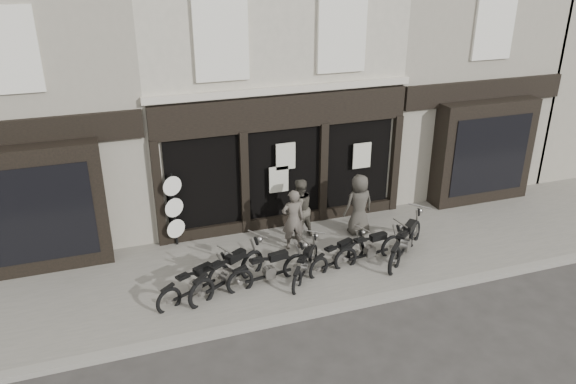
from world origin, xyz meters
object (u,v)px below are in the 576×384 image
object	(u,v)px
motorcycle_0	(196,285)
motorcycle_6	(405,244)
motorcycle_3	(306,266)
man_right	(359,205)
man_centre	(299,209)
motorcycle_2	(269,271)
motorcycle_1	(229,275)
advert_sign_post	(175,213)
man_left	(293,220)
motorcycle_4	(338,257)
motorcycle_5	(370,250)

from	to	relation	value
motorcycle_0	motorcycle_6	xyz separation A→B (m)	(5.45, 0.06, 0.06)
motorcycle_3	man_right	world-z (taller)	man_right
motorcycle_3	man_centre	xyz separation A→B (m)	(0.52, 1.91, 0.61)
motorcycle_2	motorcycle_6	distance (m)	3.69
man_centre	motorcycle_1	bearing A→B (deg)	21.45
advert_sign_post	man_left	bearing A→B (deg)	-42.94
motorcycle_0	man_right	bearing A→B (deg)	-7.68
man_left	motorcycle_1	bearing A→B (deg)	37.49
motorcycle_4	man_left	distance (m)	1.57
advert_sign_post	motorcycle_2	bearing A→B (deg)	-75.58
motorcycle_1	man_left	world-z (taller)	man_left
motorcycle_2	man_centre	size ratio (longest dim) A/B	1.26
motorcycle_5	motorcycle_6	xyz separation A→B (m)	(0.96, -0.09, 0.06)
motorcycle_4	man_right	distance (m)	2.01
motorcycle_6	man_centre	xyz separation A→B (m)	(-2.25, 1.86, 0.52)
motorcycle_1	motorcycle_6	size ratio (longest dim) A/B	1.10
motorcycle_5	man_left	size ratio (longest dim) A/B	1.24
motorcycle_6	motorcycle_1	bearing A→B (deg)	137.79
motorcycle_0	motorcycle_5	size ratio (longest dim) A/B	0.92
motorcycle_5	man_centre	size ratio (longest dim) A/B	1.22
motorcycle_2	motorcycle_6	xyz separation A→B (m)	(3.69, 0.06, 0.04)
motorcycle_0	man_left	distance (m)	3.21
man_left	man_right	xyz separation A→B (m)	(2.00, 0.23, 0.03)
motorcycle_0	man_left	size ratio (longest dim) A/B	1.14
man_right	advert_sign_post	xyz separation A→B (m)	(-4.89, 0.94, 0.08)
motorcycle_5	man_left	xyz separation A→B (m)	(-1.64, 1.23, 0.56)
motorcycle_2	man_right	xyz separation A→B (m)	(3.08, 1.61, 0.57)
motorcycle_3	man_left	size ratio (longest dim) A/B	0.97
man_right	motorcycle_0	bearing A→B (deg)	12.78
motorcycle_3	motorcycle_2	bearing A→B (deg)	128.79
motorcycle_1	motorcycle_2	distance (m)	0.98
man_centre	man_left	bearing A→B (deg)	40.10
motorcycle_0	motorcycle_3	distance (m)	2.69
motorcycle_2	man_left	distance (m)	1.84
motorcycle_3	motorcycle_4	world-z (taller)	motorcycle_4
man_right	motorcycle_6	bearing A→B (deg)	105.88
motorcycle_1	motorcycle_6	world-z (taller)	same
motorcycle_2	motorcycle_3	size ratio (longest dim) A/B	1.33
man_left	motorcycle_3	bearing A→B (deg)	88.48
motorcycle_0	man_left	xyz separation A→B (m)	(2.85, 1.38, 0.56)
motorcycle_2	man_centre	xyz separation A→B (m)	(1.44, 1.92, 0.56)
man_centre	motorcycle_5	bearing A→B (deg)	110.22
motorcycle_6	man_centre	distance (m)	2.96
motorcycle_2	man_left	world-z (taller)	man_left
man_left	motorcycle_6	bearing A→B (deg)	158.20
motorcycle_0	motorcycle_3	world-z (taller)	motorcycle_0
motorcycle_0	motorcycle_4	xyz separation A→B (m)	(3.62, 0.14, -0.03)
motorcycle_4	motorcycle_5	distance (m)	0.87
motorcycle_4	motorcycle_5	xyz separation A→B (m)	(0.87, 0.01, 0.03)
motorcycle_0	man_right	size ratio (longest dim) A/B	1.10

